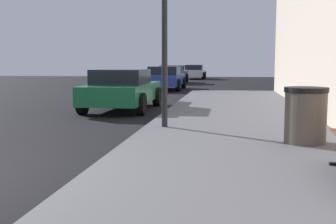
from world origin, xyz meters
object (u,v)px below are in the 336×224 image
(trash_bin, at_px, (305,115))
(car_blue, at_px, (165,78))
(car_green, at_px, (122,89))
(car_black, at_px, (173,74))
(car_white, at_px, (194,72))

(trash_bin, distance_m, car_blue, 16.33)
(car_green, relative_size, car_black, 0.91)
(car_blue, xyz_separation_m, car_white, (0.29, 15.73, -0.00))
(trash_bin, relative_size, car_white, 0.22)
(trash_bin, bearing_deg, car_black, 102.93)
(trash_bin, height_order, car_green, car_green)
(car_green, distance_m, car_white, 25.66)
(car_black, xyz_separation_m, car_white, (0.91, 8.12, -0.00))
(trash_bin, bearing_deg, car_green, 128.65)
(car_green, bearing_deg, car_blue, 90.91)
(car_green, distance_m, car_black, 17.55)
(car_black, height_order, car_white, same)
(car_blue, relative_size, car_white, 0.99)
(car_blue, bearing_deg, car_green, -89.09)
(car_green, relative_size, car_white, 0.97)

